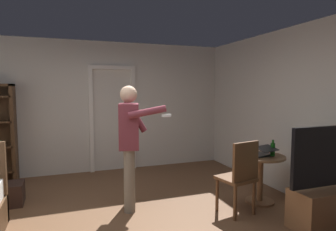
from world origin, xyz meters
The scene contains 10 objects.
wall_back centered at (0.00, 2.83, 1.30)m, with size 5.95×0.12×2.60m, color beige.
wall_right centered at (2.92, 0.00, 1.30)m, with size 0.12×5.77×2.60m, color beige.
doorway_frame centered at (0.51, 2.75, 1.22)m, with size 0.93×0.08×2.13m.
tv_flatscreen centered at (2.56, -0.61, 0.37)m, with size 1.21×0.40×1.23m.
side_table centered at (2.25, 0.29, 0.48)m, with size 0.68×0.68×0.70m.
laptop centered at (2.23, 0.25, 0.75)m, with size 0.40×0.40×0.15m.
bottle_on_table centered at (2.39, 0.21, 0.80)m, with size 0.06×0.06×0.23m.
wooden_chair centered at (1.73, 0.04, 0.54)m, with size 0.49×0.49×0.99m.
person_blue_shirt centered at (0.42, 0.74, 0.99)m, with size 0.65×0.71×1.70m.
suitcase_dark centered at (-1.27, 1.43, 0.16)m, with size 0.53×0.38×0.31m, color black.
Camera 1 is at (-0.41, -3.09, 1.66)m, focal length 30.71 mm.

